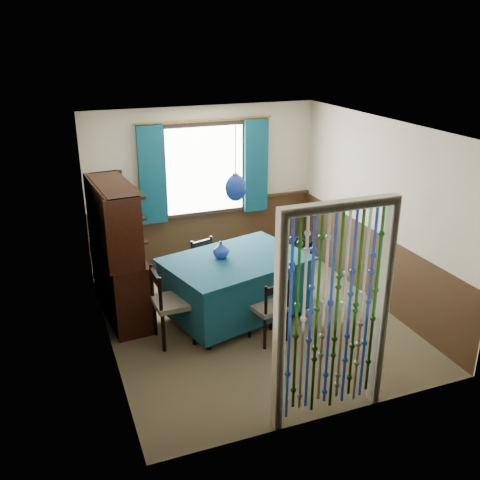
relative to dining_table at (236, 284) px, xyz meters
name	(u,v)px	position (x,y,z in m)	size (l,w,h in m)	color
floor	(252,320)	(0.17, -0.16, -0.48)	(4.00, 4.00, 0.00)	brown
ceiling	(254,127)	(0.17, -0.16, 2.02)	(4.00, 4.00, 0.00)	silver
wall_back	(204,188)	(0.17, 1.84, 0.77)	(3.60, 3.60, 0.00)	beige
wall_front	(338,302)	(0.17, -2.16, 0.77)	(3.60, 3.60, 0.00)	beige
wall_left	(103,250)	(-1.63, -0.16, 0.77)	(4.00, 4.00, 0.00)	beige
wall_right	(378,213)	(1.97, -0.16, 0.77)	(4.00, 4.00, 0.00)	beige
wainscot_back	(206,234)	(0.17, 1.83, 0.02)	(3.60, 3.60, 0.00)	#372515
wainscot_front	(332,372)	(0.17, -2.14, 0.02)	(3.60, 3.60, 0.00)	#372515
wainscot_left	(110,310)	(-1.62, -0.16, 0.02)	(4.00, 4.00, 0.00)	#372515
wainscot_right	(372,265)	(1.95, -0.16, 0.02)	(4.00, 4.00, 0.00)	#372515
window	(205,170)	(0.17, 1.79, 1.07)	(1.32, 0.12, 1.42)	black
doorway	(333,319)	(0.17, -2.10, 0.57)	(1.16, 0.12, 2.18)	silver
dining_table	(236,284)	(0.00, 0.00, 0.00)	(1.98, 1.60, 0.84)	#0F3D51
chair_near	(270,308)	(0.18, -0.68, -0.04)	(0.49, 0.47, 0.82)	black
chair_far	(207,266)	(-0.15, 0.75, -0.05)	(0.49, 0.48, 0.81)	black
chair_left	(171,303)	(-0.92, -0.26, 0.03)	(0.47, 0.49, 0.96)	black
chair_right	(294,267)	(0.95, 0.24, -0.02)	(0.53, 0.55, 0.87)	black
sideboard	(120,272)	(-1.38, 0.59, 0.14)	(0.59, 1.40, 1.79)	black
pendant_lamp	(236,188)	(0.00, 0.00, 1.28)	(0.26, 0.26, 0.90)	olive
vase_table	(221,250)	(-0.17, 0.09, 0.45)	(0.19, 0.19, 0.20)	navy
bowl_shelf	(124,233)	(-1.32, 0.30, 0.77)	(0.21, 0.21, 0.05)	beige
vase_sideboard	(119,237)	(-1.32, 0.88, 0.51)	(0.18, 0.18, 0.19)	beige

